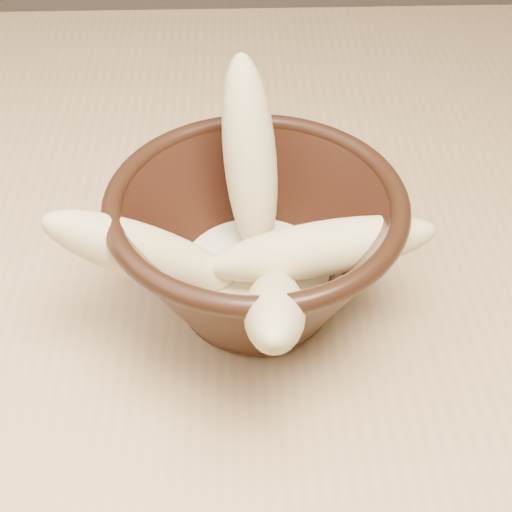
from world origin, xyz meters
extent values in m
cube|color=tan|center=(0.00, 0.00, 0.73)|extent=(1.20, 0.80, 0.04)
cylinder|color=black|center=(-0.10, -0.15, 0.76)|extent=(0.09, 0.09, 0.01)
cylinder|color=black|center=(-0.10, -0.15, 0.78)|extent=(0.09, 0.09, 0.01)
torus|color=black|center=(-0.10, -0.15, 0.86)|extent=(0.21, 0.21, 0.01)
cylinder|color=beige|center=(-0.10, -0.15, 0.79)|extent=(0.12, 0.12, 0.02)
ellipsoid|color=#E0C284|center=(-0.10, -0.10, 0.86)|extent=(0.06, 0.10, 0.15)
ellipsoid|color=#E0C284|center=(-0.17, -0.17, 0.83)|extent=(0.15, 0.06, 0.11)
ellipsoid|color=#E0C284|center=(-0.05, -0.16, 0.83)|extent=(0.17, 0.04, 0.07)
ellipsoid|color=#E0C284|center=(-0.09, -0.23, 0.83)|extent=(0.05, 0.15, 0.11)
camera|label=1|loc=(-0.11, -0.53, 1.16)|focal=50.00mm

